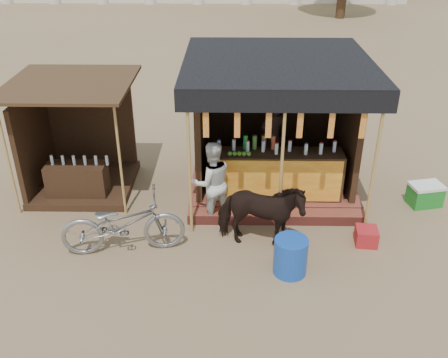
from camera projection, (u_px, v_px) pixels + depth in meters
ground at (222, 288)px, 7.94m from camera, size 120.00×120.00×0.00m
main_stall at (273, 142)px, 10.38m from camera, size 3.60×3.61×2.78m
secondary_stall at (74, 151)px, 10.42m from camera, size 2.40×2.40×2.38m
cow at (260, 215)px, 8.62m from camera, size 1.62×0.92×1.30m
motorbike at (123, 224)px, 8.55m from camera, size 2.20×1.05×1.11m
bystander at (212, 182)px, 9.31m from camera, size 0.94×0.83×1.62m
blue_barrel at (290, 256)px, 8.13m from camera, size 0.62×0.62×0.65m
red_crate at (366, 236)px, 8.91m from camera, size 0.41×0.42×0.31m
cooler at (425, 194)px, 10.06m from camera, size 0.72×0.57×0.46m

